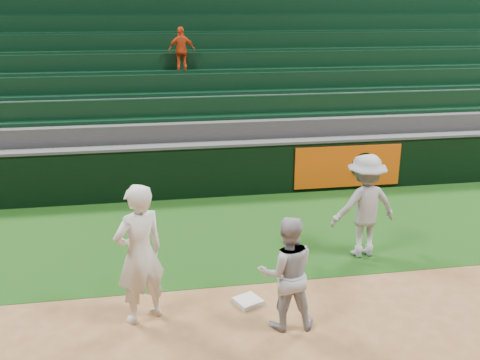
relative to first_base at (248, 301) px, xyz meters
name	(u,v)px	position (x,y,z in m)	size (l,w,h in m)	color
ground	(271,314)	(0.27, -0.34, -0.04)	(70.00, 70.00, 0.00)	brown
foul_grass	(237,232)	(0.27, 2.66, -0.04)	(36.00, 4.20, 0.01)	#11360D
first_base	(248,301)	(0.00, 0.00, 0.00)	(0.35, 0.35, 0.08)	silver
first_baseman	(140,254)	(-1.53, -0.13, 0.96)	(0.73, 0.48, 2.01)	silver
baserunner	(287,273)	(0.41, -0.63, 0.77)	(0.79, 0.61, 1.62)	#A5A8B0
base_coach	(365,206)	(2.29, 1.30, 0.89)	(1.19, 0.68, 1.84)	#9699A2
field_wall	(223,169)	(0.30, 4.86, 0.59)	(36.00, 0.45, 1.25)	black
stadium_seating	(204,97)	(0.27, 8.63, 1.66)	(36.00, 5.95, 5.47)	#313134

